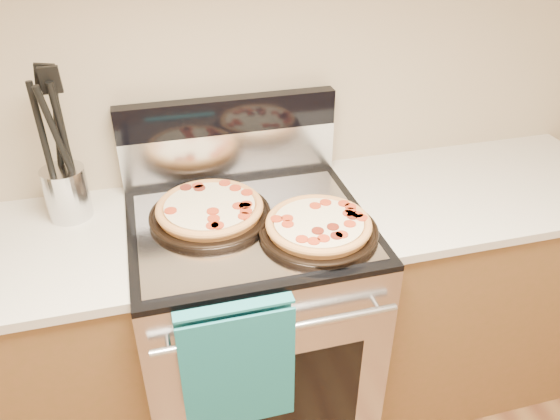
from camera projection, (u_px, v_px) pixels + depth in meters
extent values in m
plane|color=tan|center=(222.00, 56.00, 1.80)|extent=(4.00, 0.00, 4.00)
cube|color=#B7B7BC|center=(253.00, 328.00, 1.99)|extent=(0.76, 0.68, 0.90)
cube|color=black|center=(276.00, 402.00, 1.72)|extent=(0.56, 0.01, 0.40)
cube|color=black|center=(249.00, 224.00, 1.75)|extent=(0.76, 0.68, 0.02)
cube|color=silver|center=(230.00, 154.00, 1.95)|extent=(0.76, 0.06, 0.18)
cube|color=black|center=(228.00, 115.00, 1.87)|extent=(0.76, 0.06, 0.12)
cylinder|color=silver|center=(279.00, 330.00, 1.50)|extent=(0.70, 0.03, 0.03)
cube|color=gray|center=(251.00, 225.00, 1.72)|extent=(0.70, 0.55, 0.01)
cube|color=brown|center=(462.00, 285.00, 2.22)|extent=(1.00, 0.62, 0.88)
cube|color=beige|center=(485.00, 188.00, 1.97)|extent=(1.02, 0.64, 0.03)
cylinder|color=silver|center=(67.00, 193.00, 1.75)|extent=(0.18, 0.18, 0.17)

